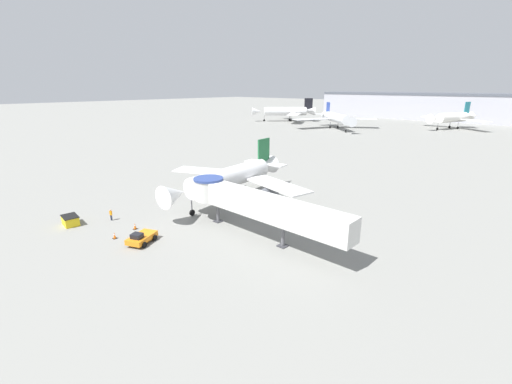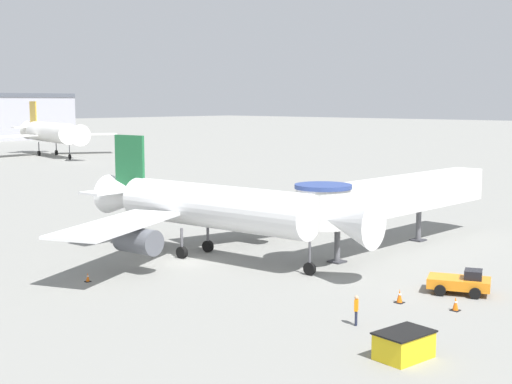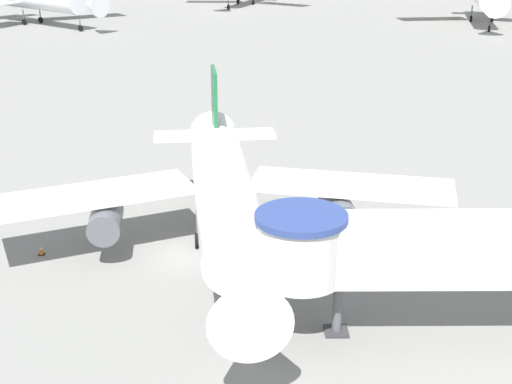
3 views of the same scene
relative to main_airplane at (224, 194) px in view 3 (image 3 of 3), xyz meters
name	(u,v)px [view 3 (image 3 of 3)]	position (x,y,z in m)	size (l,w,h in m)	color
ground_plane	(185,256)	(-2.30, 0.21, -3.85)	(800.00, 800.00, 0.00)	gray
main_airplane	(224,194)	(0.00, 0.00, 0.00)	(27.51, 25.59, 9.06)	white
jet_bridge	(490,248)	(12.01, -8.10, 0.41)	(23.96, 4.09, 5.95)	silver
traffic_cone_port_wing	(41,250)	(-10.53, 0.47, -3.57)	(0.36, 0.36, 0.60)	black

